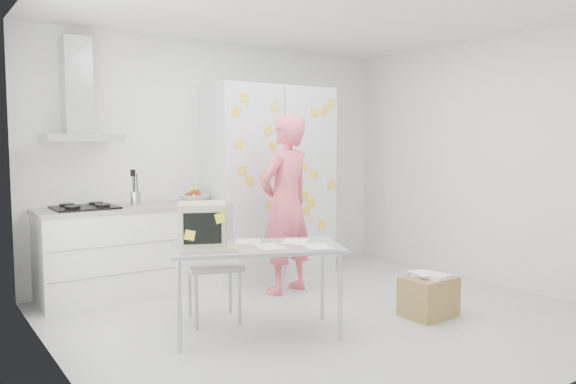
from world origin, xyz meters
TOP-DOWN VIEW (x-y plane):
  - floor at (0.00, 0.00)m, footprint 4.50×4.00m
  - walls at (0.00, 0.72)m, footprint 4.52×4.01m
  - ceiling at (0.00, 0.00)m, footprint 4.50×4.00m
  - counter_run at (-1.20, 1.70)m, footprint 1.84×0.63m
  - range_hood at (-1.65, 1.84)m, footprint 0.70×0.48m
  - tall_cabinet at (0.45, 1.67)m, footprint 1.50×0.68m
  - person at (0.16, 0.90)m, footprint 0.76×0.59m
  - desk at (-1.00, 0.09)m, footprint 1.51×1.16m
  - chair at (-0.87, 0.54)m, footprint 0.57×0.57m
  - cardboard_box at (0.75, -0.51)m, footprint 0.46×0.37m

SIDE VIEW (x-z plane):
  - floor at x=0.00m, z-range -0.02..0.00m
  - cardboard_box at x=0.75m, z-range -0.01..0.38m
  - counter_run at x=-1.20m, z-range -0.17..1.11m
  - chair at x=-0.87m, z-range 0.07..1.08m
  - desk at x=-1.00m, z-range 0.28..1.35m
  - person at x=0.16m, z-range 0.00..1.85m
  - tall_cabinet at x=0.45m, z-range 0.00..2.20m
  - walls at x=0.00m, z-range 0.00..2.70m
  - range_hood at x=-1.65m, z-range 1.45..2.46m
  - ceiling at x=0.00m, z-range 2.69..2.71m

